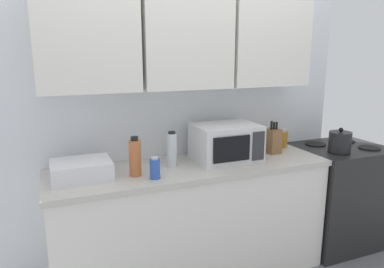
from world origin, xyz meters
TOP-DOWN VIEW (x-y plane):
  - wall_back_with_cabinets at (0.00, -0.07)m, footprint 2.94×0.38m
  - counter_run at (0.00, -0.30)m, footprint 2.07×0.63m
  - stove_range at (1.42, -0.32)m, footprint 0.76×0.64m
  - kettle at (1.25, -0.46)m, footprint 0.18×0.18m
  - microwave at (0.28, -0.29)m, footprint 0.48×0.37m
  - dish_rack at (-0.78, -0.30)m, footprint 0.38×0.30m
  - knife_block at (0.73, -0.25)m, footprint 0.11×0.13m
  - bottle_spice_jar at (-0.44, -0.38)m, footprint 0.08×0.08m
  - bottle_blue_cleaner at (-0.33, -0.48)m, footprint 0.07×0.07m
  - bottle_clear_tall at (-0.14, -0.28)m, footprint 0.07×0.07m
  - bottle_amber_vinegar at (0.92, -0.14)m, footprint 0.07×0.07m

SIDE VIEW (x-z plane):
  - counter_run at x=0.00m, z-range 0.00..0.90m
  - stove_range at x=1.42m, z-range 0.00..0.91m
  - dish_rack at x=-0.78m, z-range 0.90..1.02m
  - bottle_blue_cleaner at x=-0.33m, z-range 0.90..1.04m
  - bottle_amber_vinegar at x=0.92m, z-range 0.89..1.06m
  - kettle at x=1.25m, z-range 0.89..1.09m
  - knife_block at x=0.73m, z-range 0.87..1.14m
  - bottle_clear_tall at x=-0.14m, z-range 0.90..1.15m
  - bottle_spice_jar at x=-0.44m, z-range 0.89..1.16m
  - microwave at x=0.28m, z-range 0.90..1.18m
  - wall_back_with_cabinets at x=0.00m, z-range 0.27..2.87m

